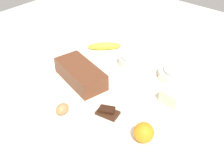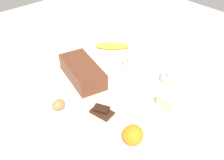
# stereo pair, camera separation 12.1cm
# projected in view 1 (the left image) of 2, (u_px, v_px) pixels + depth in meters

# --- Properties ---
(ground_plane) EXTENTS (2.40, 2.40, 0.02)m
(ground_plane) POSITION_uv_depth(u_px,v_px,m) (112.00, 89.00, 1.25)
(ground_plane) COLOR silver
(loaf_pan) EXTENTS (0.30, 0.19, 0.08)m
(loaf_pan) POSITION_uv_depth(u_px,v_px,m) (80.00, 73.00, 1.26)
(loaf_pan) COLOR brown
(loaf_pan) RESTS_ON ground_plane
(flour_bowl) EXTENTS (0.13, 0.13, 0.07)m
(flour_bowl) POSITION_uv_depth(u_px,v_px,m) (131.00, 59.00, 1.39)
(flour_bowl) COLOR silver
(flour_bowl) RESTS_ON ground_plane
(sugar_bowl) EXTENTS (0.15, 0.15, 0.07)m
(sugar_bowl) POSITION_uv_depth(u_px,v_px,m) (174.00, 73.00, 1.29)
(sugar_bowl) COLOR silver
(sugar_bowl) RESTS_ON ground_plane
(banana) EXTENTS (0.16, 0.17, 0.04)m
(banana) POSITION_uv_depth(u_px,v_px,m) (105.00, 46.00, 1.52)
(banana) COLOR yellow
(banana) RESTS_ON ground_plane
(orange_fruit) EXTENTS (0.08, 0.08, 0.08)m
(orange_fruit) POSITION_uv_depth(u_px,v_px,m) (144.00, 132.00, 0.97)
(orange_fruit) COLOR orange
(orange_fruit) RESTS_ON ground_plane
(butter_block) EXTENTS (0.10, 0.08, 0.06)m
(butter_block) POSITION_uv_depth(u_px,v_px,m) (172.00, 98.00, 1.14)
(butter_block) COLOR #F4EDB2
(butter_block) RESTS_ON ground_plane
(egg_near_butter) EXTENTS (0.05, 0.06, 0.05)m
(egg_near_butter) POSITION_uv_depth(u_px,v_px,m) (62.00, 109.00, 1.09)
(egg_near_butter) COLOR #B27849
(egg_near_butter) RESTS_ON ground_plane
(chocolate_plate) EXTENTS (0.13, 0.13, 0.03)m
(chocolate_plate) POSITION_uv_depth(u_px,v_px,m) (108.00, 114.00, 1.09)
(chocolate_plate) COLOR silver
(chocolate_plate) RESTS_ON ground_plane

